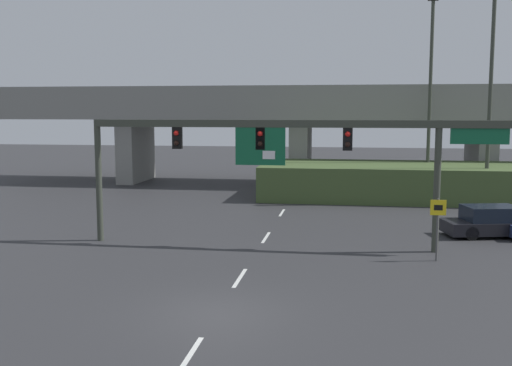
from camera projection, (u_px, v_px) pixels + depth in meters
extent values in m
plane|color=#2D2D30|center=(218.00, 312.00, 17.51)|extent=(160.00, 160.00, 0.00)
cube|color=silver|center=(189.00, 356.00, 14.38)|extent=(0.14, 2.40, 0.01)
cube|color=silver|center=(240.00, 278.00, 21.10)|extent=(0.14, 2.40, 0.01)
cube|color=silver|center=(266.00, 237.00, 27.81)|extent=(0.14, 2.40, 0.01)
cube|color=silver|center=(282.00, 213.00, 34.53)|extent=(0.14, 2.40, 0.01)
cube|color=silver|center=(293.00, 196.00, 41.25)|extent=(0.14, 2.40, 0.01)
cube|color=silver|center=(300.00, 184.00, 47.96)|extent=(0.14, 2.40, 0.01)
cylinder|color=#383D33|center=(99.00, 181.00, 26.86)|extent=(0.28, 0.28, 5.48)
cylinder|color=#383D33|center=(437.00, 187.00, 24.65)|extent=(0.28, 0.28, 5.48)
cube|color=#383D33|center=(295.00, 124.00, 25.23)|extent=(17.59, 0.32, 0.32)
cube|color=black|center=(177.00, 138.00, 26.07)|extent=(0.40, 0.28, 0.95)
sphere|color=red|center=(176.00, 133.00, 25.88)|extent=(0.22, 0.22, 0.22)
sphere|color=black|center=(176.00, 143.00, 25.93)|extent=(0.22, 0.22, 0.22)
cube|color=black|center=(261.00, 139.00, 25.52)|extent=(0.40, 0.28, 0.95)
sphere|color=red|center=(260.00, 134.00, 25.32)|extent=(0.22, 0.22, 0.22)
sphere|color=black|center=(260.00, 144.00, 25.38)|extent=(0.22, 0.22, 0.22)
cube|color=black|center=(348.00, 139.00, 24.97)|extent=(0.40, 0.28, 0.95)
sphere|color=red|center=(348.00, 134.00, 24.77)|extent=(0.22, 0.22, 0.22)
sphere|color=black|center=(348.00, 144.00, 24.82)|extent=(0.22, 0.22, 0.22)
cube|color=#115B38|center=(260.00, 146.00, 25.46)|extent=(2.14, 0.08, 1.61)
cube|color=white|center=(269.00, 155.00, 25.40)|extent=(0.54, 0.03, 0.35)
cube|color=#115B38|center=(480.00, 136.00, 24.10)|extent=(2.29, 0.07, 0.64)
cylinder|color=#4C4C4C|center=(437.00, 230.00, 23.34)|extent=(0.08, 0.08, 2.48)
cube|color=yellow|center=(438.00, 208.00, 23.19)|extent=(0.60, 0.03, 0.60)
cube|color=black|center=(438.00, 208.00, 23.17)|extent=(0.33, 0.01, 0.21)
cylinder|color=#383D33|center=(430.00, 99.00, 41.29)|extent=(0.24, 0.24, 13.26)
cylinder|color=#383D33|center=(491.00, 88.00, 36.84)|extent=(0.24, 0.24, 14.45)
cube|color=gray|center=(301.00, 109.00, 47.25)|extent=(48.47, 7.03, 1.64)
cube|color=gray|center=(298.00, 91.00, 43.85)|extent=(48.47, 0.40, 0.90)
cube|color=gray|center=(136.00, 150.00, 49.72)|extent=(1.40, 5.62, 5.17)
cube|color=gray|center=(301.00, 152.00, 47.66)|extent=(1.40, 5.62, 5.17)
cube|color=gray|center=(481.00, 154.00, 45.60)|extent=(1.40, 5.62, 5.17)
cube|color=#42562D|center=(406.00, 181.00, 40.23)|extent=(19.35, 7.56, 2.26)
cube|color=black|center=(494.00, 227.00, 28.09)|extent=(4.99, 2.86, 0.58)
cube|color=black|center=(491.00, 213.00, 28.00)|extent=(2.75, 2.18, 0.69)
cylinder|color=black|center=(457.00, 226.00, 28.82)|extent=(0.67, 0.35, 0.64)
cylinder|color=black|center=(472.00, 233.00, 27.18)|extent=(0.67, 0.35, 0.64)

